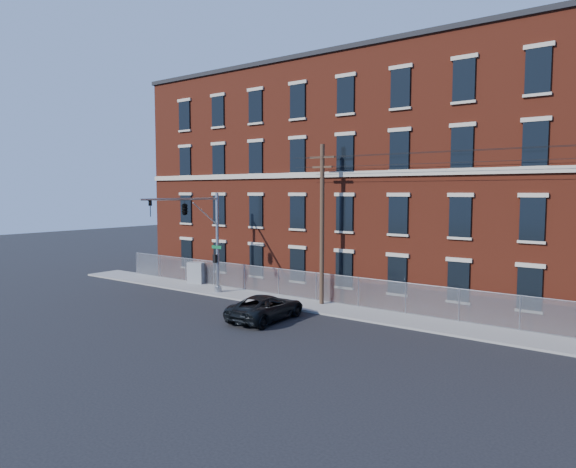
# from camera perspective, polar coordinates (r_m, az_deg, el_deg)

# --- Properties ---
(ground) EXTENTS (140.00, 140.00, 0.00)m
(ground) POSITION_cam_1_polar(r_m,az_deg,el_deg) (29.77, -5.47, -9.29)
(ground) COLOR black
(ground) RESTS_ON ground
(sidewalk) EXTENTS (65.00, 3.00, 0.12)m
(sidewalk) POSITION_cam_1_polar(r_m,az_deg,el_deg) (28.39, 20.59, -10.14)
(sidewalk) COLOR gray
(sidewalk) RESTS_ON ground
(mill_building) EXTENTS (55.30, 14.32, 16.30)m
(mill_building) POSITION_cam_1_polar(r_m,az_deg,el_deg) (36.18, 24.84, 5.79)
(mill_building) COLOR maroon
(mill_building) RESTS_ON ground
(chain_link_fence) EXTENTS (59.06, 0.06, 1.85)m
(chain_link_fence) POSITION_cam_1_polar(r_m,az_deg,el_deg) (29.39, 21.34, -7.67)
(chain_link_fence) COLOR #A5A8AD
(chain_link_fence) RESTS_ON ground
(traffic_signal_mast) EXTENTS (0.90, 6.75, 7.00)m
(traffic_signal_mast) POSITION_cam_1_polar(r_m,az_deg,el_deg) (34.70, -10.53, 1.65)
(traffic_signal_mast) COLOR #9EA0A5
(traffic_signal_mast) RESTS_ON ground
(utility_pole_near) EXTENTS (1.80, 0.28, 10.00)m
(utility_pole_near) POSITION_cam_1_polar(r_m,az_deg,el_deg) (32.20, 3.80, 1.40)
(utility_pole_near) COLOR #483224
(utility_pole_near) RESTS_ON ground
(pickup_truck) EXTENTS (2.59, 5.24, 1.43)m
(pickup_truck) POSITION_cam_1_polar(r_m,az_deg,el_deg) (29.18, -2.43, -8.12)
(pickup_truck) COLOR black
(pickup_truck) RESTS_ON ground
(utility_cabinet) EXTENTS (1.42, 0.95, 1.63)m
(utility_cabinet) POSITION_cam_1_polar(r_m,az_deg,el_deg) (40.50, -10.15, -4.25)
(utility_cabinet) COLOR gray
(utility_cabinet) RESTS_ON sidewalk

